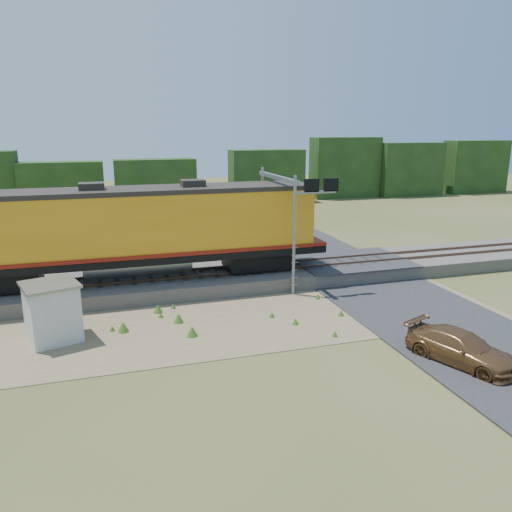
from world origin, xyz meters
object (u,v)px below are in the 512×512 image
object	(u,v)px
shed	(52,312)
signal_gantry	(286,200)
locomotive	(130,229)
car	(461,348)

from	to	relation	value
shed	signal_gantry	size ratio (longest dim) A/B	0.42
locomotive	signal_gantry	xyz separation A→B (m)	(8.68, -0.65, 1.28)
locomotive	shed	world-z (taller)	locomotive
locomotive	car	bearing A→B (deg)	-47.04
locomotive	shed	distance (m)	7.03
locomotive	signal_gantry	world-z (taller)	signal_gantry
locomotive	signal_gantry	size ratio (longest dim) A/B	3.23
shed	locomotive	bearing A→B (deg)	38.54
locomotive	shed	bearing A→B (deg)	-123.92
shed	signal_gantry	distance (m)	13.78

